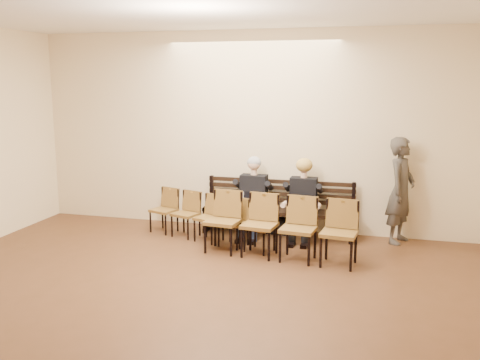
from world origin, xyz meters
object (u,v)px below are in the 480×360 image
object	(u,v)px
seated_man	(252,197)
bench	(278,222)
bag	(277,226)
chair_row_back	(278,227)
water_bottle	(307,211)
chair_row_front	(209,218)
laptop	(250,206)
seated_woman	(303,202)
passerby	(401,183)

from	to	relation	value
seated_man	bench	bearing A→B (deg)	15.97
bench	bag	bearing A→B (deg)	101.43
bag	bench	bearing A→B (deg)	-78.57
bench	chair_row_back	distance (m)	1.25
water_bottle	chair_row_back	size ratio (longest dim) A/B	0.10
chair_row_front	chair_row_back	world-z (taller)	chair_row_back
chair_row_front	laptop	bearing A→B (deg)	49.22
seated_woman	chair_row_back	size ratio (longest dim) A/B	0.56
bench	laptop	xyz separation A→B (m)	(-0.43, -0.29, 0.33)
seated_man	water_bottle	size ratio (longest dim) A/B	6.10
chair_row_front	bag	bearing A→B (deg)	55.13
seated_man	water_bottle	bearing A→B (deg)	-16.71
bag	passerby	xyz separation A→B (m)	(2.04, 0.00, 0.87)
chair_row_back	seated_woman	bearing A→B (deg)	85.74
seated_man	passerby	xyz separation A→B (m)	(2.43, 0.22, 0.33)
seated_woman	chair_row_back	distance (m)	1.11
water_bottle	bag	size ratio (longest dim) A/B	0.61
bag	seated_man	bearing A→B (deg)	-151.13
passerby	seated_woman	bearing A→B (deg)	118.60
seated_woman	passerby	size ratio (longest dim) A/B	0.64
seated_man	bag	distance (m)	0.71
laptop	passerby	world-z (taller)	passerby
seated_woman	water_bottle	bearing A→B (deg)	-68.08
seated_man	chair_row_back	world-z (taller)	seated_man
bench	passerby	size ratio (longest dim) A/B	1.29
bag	chair_row_back	distance (m)	1.37
chair_row_back	passerby	bearing A→B (deg)	42.39
bench	seated_woman	size ratio (longest dim) A/B	2.02
seated_woman	water_bottle	distance (m)	0.33
bag	passerby	distance (m)	2.21
laptop	seated_woman	bearing A→B (deg)	18.67
seated_man	passerby	distance (m)	2.47
bench	chair_row_front	size ratio (longest dim) A/B	1.09
bench	water_bottle	xyz separation A→B (m)	(0.56, -0.41, 0.34)
passerby	laptop	bearing A→B (deg)	119.72
water_bottle	passerby	world-z (taller)	passerby
chair_row_front	chair_row_back	size ratio (longest dim) A/B	1.03
laptop	chair_row_front	bearing A→B (deg)	-141.92
seated_man	chair_row_front	xyz separation A→B (m)	(-0.62, -0.53, -0.28)
water_bottle	passerby	size ratio (longest dim) A/B	0.11
chair_row_front	bench	bearing A→B (deg)	50.80
seated_man	bag	size ratio (longest dim) A/B	3.73
seated_woman	bag	world-z (taller)	seated_woman
seated_man	laptop	xyz separation A→B (m)	(-0.01, -0.17, -0.11)
bench	bag	size ratio (longest dim) A/B	7.21
seated_man	water_bottle	xyz separation A→B (m)	(0.98, -0.29, -0.11)
chair_row_back	bench	bearing A→B (deg)	107.64
bag	chair_row_back	xyz separation A→B (m)	(0.27, -1.30, 0.34)
laptop	chair_row_front	distance (m)	0.73
seated_man	laptop	bearing A→B (deg)	-92.52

